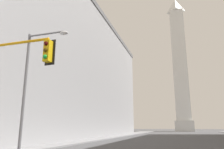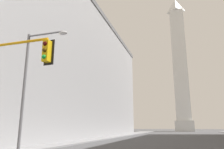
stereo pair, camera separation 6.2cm
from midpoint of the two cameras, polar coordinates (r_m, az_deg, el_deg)
sidewalk_left at (r=38.13m, az=-2.76°, el=-16.11°), size 5.00×112.15×0.15m
building_left at (r=44.00m, az=-20.65°, el=0.34°), size 27.61×59.17×23.36m
obelisk at (r=99.36m, az=17.30°, el=2.86°), size 7.38×7.38×59.69m
traffic_light_near_left at (r=12.85m, az=-26.92°, el=1.15°), size 4.71×0.52×6.23m
street_lamp at (r=16.31m, az=-20.26°, el=-0.57°), size 3.27×0.36×8.50m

